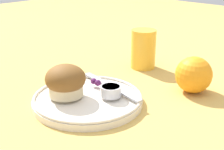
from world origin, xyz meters
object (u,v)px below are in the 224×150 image
at_px(muffin, 66,81).
at_px(butter_knife, 111,86).
at_px(juice_glass, 143,49).
at_px(orange_fruit, 194,75).

distance_m(muffin, butter_knife, 0.11).
bearing_deg(juice_glass, muffin, -84.90).
xyz_separation_m(butter_knife, juice_glass, (-0.06, 0.20, 0.03)).
height_order(muffin, orange_fruit, muffin).
bearing_deg(juice_glass, orange_fruit, -15.28).
xyz_separation_m(muffin, orange_fruit, (0.16, 0.24, -0.01)).
relative_size(butter_knife, juice_glass, 1.83).
distance_m(butter_knife, juice_glass, 0.21).
bearing_deg(muffin, butter_knife, 68.44).
bearing_deg(muffin, orange_fruit, 56.04).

